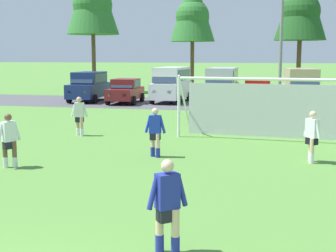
% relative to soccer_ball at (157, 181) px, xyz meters
% --- Properties ---
extents(ground_plane, '(400.00, 400.00, 0.00)m').
position_rel_soccer_ball_xyz_m(ground_plane, '(-0.88, 8.14, -0.11)').
color(ground_plane, '#518438').
extents(parking_lot_strip, '(52.00, 8.40, 0.01)m').
position_rel_soccer_ball_xyz_m(parking_lot_strip, '(-0.88, 21.00, -0.11)').
color(parking_lot_strip, '#4C4C51').
rests_on(parking_lot_strip, ground).
extents(soccer_ball, '(0.22, 0.22, 0.22)m').
position_rel_soccer_ball_xyz_m(soccer_ball, '(0.00, 0.00, 0.00)').
color(soccer_ball, white).
rests_on(soccer_ball, ground).
extents(soccer_goal, '(7.54, 2.47, 2.57)m').
position_rel_soccer_ball_xyz_m(soccer_goal, '(2.78, 7.91, 1.18)').
color(soccer_goal, white).
rests_on(soccer_goal, ground).
extents(player_striker_near, '(0.52, 0.63, 1.64)m').
position_rel_soccer_ball_xyz_m(player_striker_near, '(-4.81, 0.95, 0.71)').
color(player_striker_near, brown).
rests_on(player_striker_near, ground).
extents(player_midfield_center, '(0.52, 0.64, 1.64)m').
position_rel_soccer_ball_xyz_m(player_midfield_center, '(4.10, 3.66, 0.71)').
color(player_midfield_center, beige).
rests_on(player_midfield_center, ground).
extents(player_defender_far, '(0.74, 0.27, 1.64)m').
position_rel_soccer_ball_xyz_m(player_defender_far, '(-0.91, 3.37, 0.71)').
color(player_defender_far, beige).
rests_on(player_defender_far, ground).
extents(player_winger_left, '(0.67, 0.48, 1.64)m').
position_rel_soccer_ball_xyz_m(player_winger_left, '(1.20, -4.08, 0.71)').
color(player_winger_left, beige).
rests_on(player_winger_left, ground).
extents(player_winger_right, '(0.75, 0.32, 1.64)m').
position_rel_soccer_ball_xyz_m(player_winger_right, '(-5.05, 6.75, 0.71)').
color(player_winger_right, tan).
rests_on(player_winger_right, ground).
extents(parked_car_slot_far_left, '(2.24, 4.65, 2.16)m').
position_rel_soccer_ball_xyz_m(parked_car_slot_far_left, '(-10.44, 21.00, 1.00)').
color(parked_car_slot_far_left, navy).
rests_on(parked_car_slot_far_left, ground).
extents(parked_car_slot_left, '(2.19, 4.28, 1.72)m').
position_rel_soccer_ball_xyz_m(parked_car_slot_left, '(-7.38, 20.25, 0.77)').
color(parked_car_slot_left, maroon).
rests_on(parked_car_slot_left, ground).
extents(parked_car_slot_center_left, '(2.39, 4.90, 2.52)m').
position_rel_soccer_ball_xyz_m(parked_car_slot_center_left, '(-4.37, 21.75, 1.23)').
color(parked_car_slot_center_left, silver).
rests_on(parked_car_slot_center_left, ground).
extents(parked_car_slot_center, '(2.22, 4.81, 2.52)m').
position_rel_soccer_ball_xyz_m(parked_car_slot_center, '(-0.61, 20.82, 1.23)').
color(parked_car_slot_center, '#B2B2BC').
rests_on(parked_car_slot_center, ground).
extents(parked_car_slot_center_right, '(2.13, 4.25, 1.72)m').
position_rel_soccer_ball_xyz_m(parked_car_slot_center_right, '(1.74, 21.79, 0.77)').
color(parked_car_slot_center_right, red).
rests_on(parked_car_slot_center_right, ground).
extents(parked_car_slot_right, '(2.47, 4.94, 2.52)m').
position_rel_soccer_ball_xyz_m(parked_car_slot_right, '(4.56, 20.20, 1.23)').
color(parked_car_slot_right, tan).
rests_on(parked_car_slot_right, ground).
extents(tree_mid_left, '(4.19, 4.19, 11.17)m').
position_rel_soccer_ball_xyz_m(tree_mid_left, '(-4.75, 32.64, 7.57)').
color(tree_mid_left, brown).
rests_on(tree_mid_left, ground).
extents(tree_center_back, '(4.11, 4.11, 10.96)m').
position_rel_soccer_ball_xyz_m(tree_center_back, '(4.75, 28.20, 7.43)').
color(tree_center_back, brown).
rests_on(tree_center_back, ground).
extents(street_lamp, '(2.00, 0.32, 6.80)m').
position_rel_soccer_ball_xyz_m(street_lamp, '(3.37, 16.21, 3.42)').
color(street_lamp, slate).
rests_on(street_lamp, ground).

